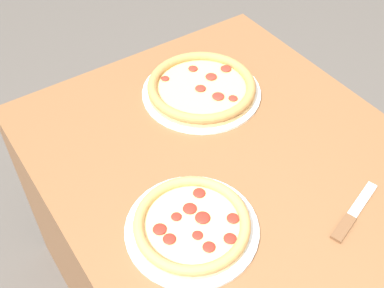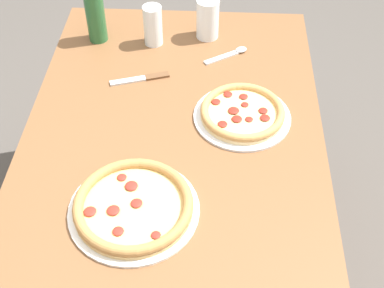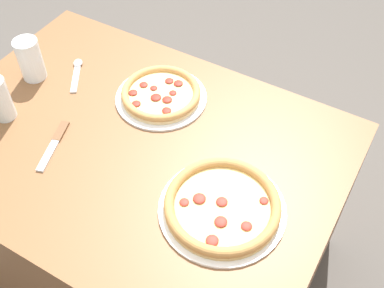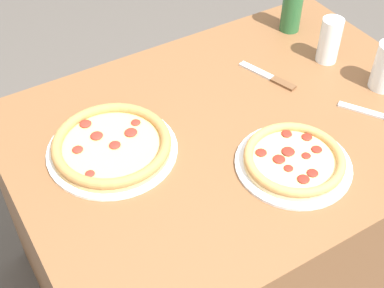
% 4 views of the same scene
% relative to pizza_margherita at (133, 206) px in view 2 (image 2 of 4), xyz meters
% --- Properties ---
extents(ground_plane, '(8.00, 8.00, 0.00)m').
position_rel_pizza_margherita_xyz_m(ground_plane, '(0.34, -0.08, -0.72)').
color(ground_plane, '#4C4742').
extents(table, '(1.23, 0.88, 0.70)m').
position_rel_pizza_margherita_xyz_m(table, '(0.34, -0.08, -0.37)').
color(table, brown).
rests_on(table, ground_plane).
extents(pizza_margherita, '(0.34, 0.34, 0.04)m').
position_rel_pizza_margherita_xyz_m(pizza_margherita, '(0.00, 0.00, 0.00)').
color(pizza_margherita, white).
rests_on(pizza_margherita, table).
extents(pizza_salami, '(0.29, 0.29, 0.04)m').
position_rel_pizza_margherita_xyz_m(pizza_salami, '(0.37, -0.28, -0.00)').
color(pizza_salami, silver).
rests_on(pizza_salami, table).
extents(glass_lemonade, '(0.06, 0.06, 0.14)m').
position_rel_pizza_margherita_xyz_m(glass_lemonade, '(0.74, 0.03, 0.04)').
color(glass_lemonade, white).
rests_on(glass_lemonade, table).
extents(glass_mango_juice, '(0.08, 0.08, 0.14)m').
position_rel_pizza_margherita_xyz_m(glass_mango_juice, '(0.79, -0.16, 0.05)').
color(glass_mango_juice, white).
rests_on(glass_mango_juice, table).
extents(beer_bottle, '(0.07, 0.07, 0.25)m').
position_rel_pizza_margherita_xyz_m(beer_bottle, '(0.75, 0.22, 0.10)').
color(beer_bottle, '#286033').
rests_on(beer_bottle, table).
extents(knife, '(0.08, 0.19, 0.01)m').
position_rel_pizza_margherita_xyz_m(knife, '(0.53, 0.04, -0.02)').
color(knife, brown).
rests_on(knife, table).
extents(spoon, '(0.11, 0.15, 0.01)m').
position_rel_pizza_margherita_xyz_m(spoon, '(0.68, -0.25, -0.01)').
color(spoon, silver).
rests_on(spoon, table).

